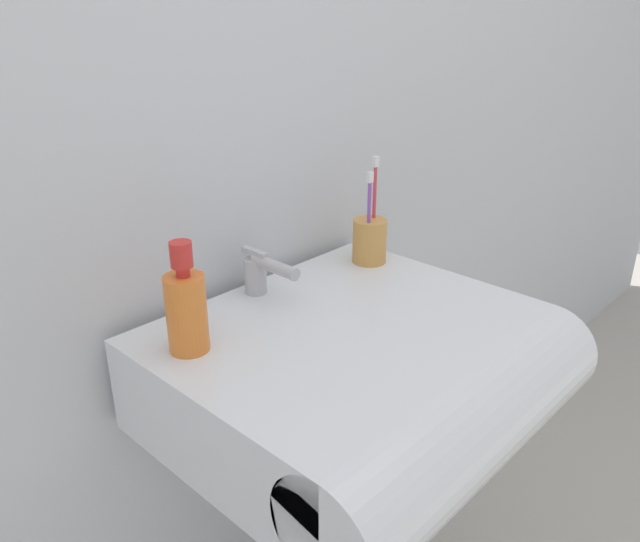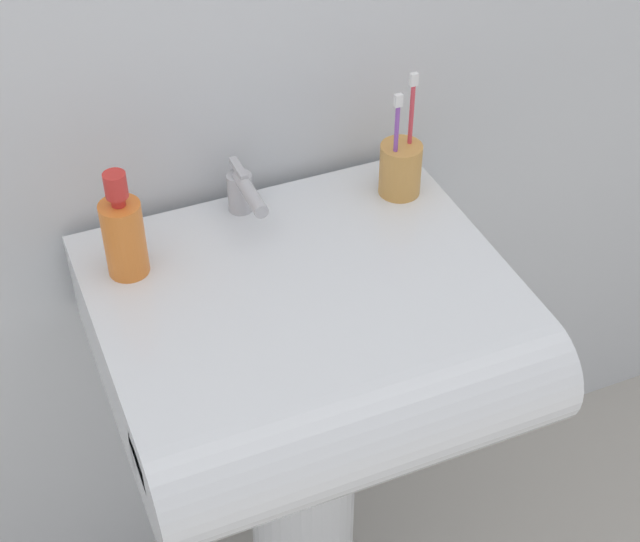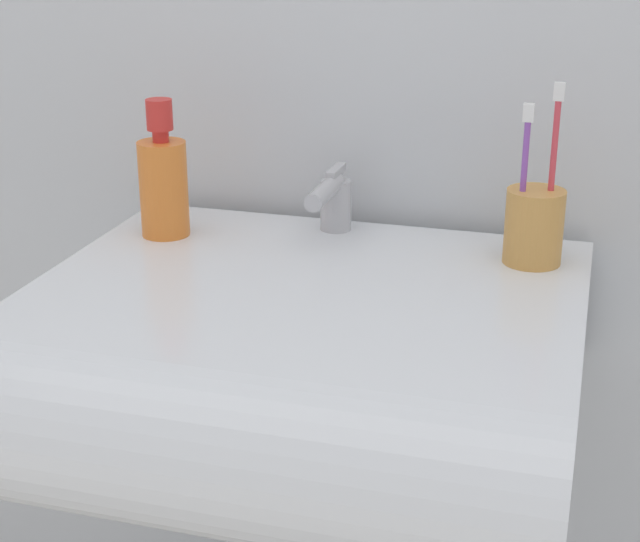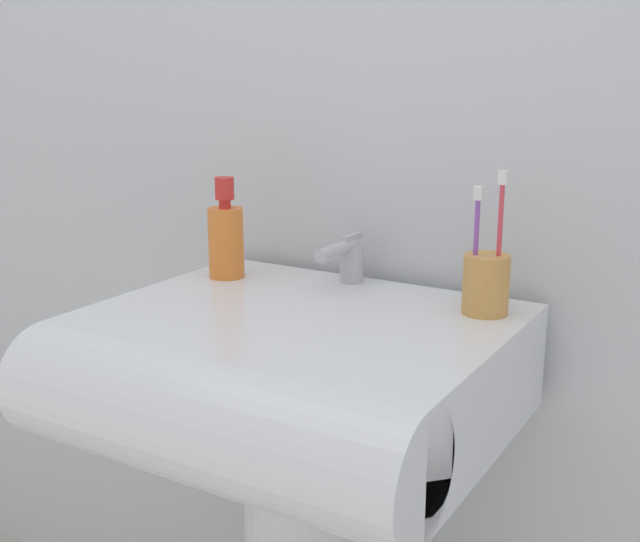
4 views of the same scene
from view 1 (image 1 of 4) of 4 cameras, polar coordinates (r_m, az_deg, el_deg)
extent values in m
cube|color=silver|center=(1.10, -8.71, 16.39)|extent=(5.00, 0.05, 2.40)
cube|color=white|center=(1.05, 2.08, -8.59)|extent=(0.59, 0.45, 0.16)
cylinder|color=white|center=(0.94, 12.71, -13.38)|extent=(0.59, 0.16, 0.16)
cylinder|color=#B7B7BC|center=(1.10, -5.92, -0.43)|extent=(0.04, 0.04, 0.06)
cylinder|color=#B7B7BC|center=(1.05, -4.16, 0.39)|extent=(0.02, 0.10, 0.02)
cube|color=#B7B7BC|center=(1.09, -6.02, 1.70)|extent=(0.01, 0.06, 0.01)
cylinder|color=#D19347|center=(1.23, 4.55, 2.76)|extent=(0.07, 0.07, 0.09)
cylinder|color=purple|center=(1.20, 4.47, 4.61)|extent=(0.01, 0.01, 0.15)
cube|color=white|center=(1.17, 4.60, 8.54)|extent=(0.01, 0.01, 0.02)
cylinder|color=#D83F4C|center=(1.22, 4.96, 5.56)|extent=(0.01, 0.01, 0.17)
cube|color=white|center=(1.20, 5.12, 9.94)|extent=(0.01, 0.01, 0.02)
cylinder|color=orange|center=(0.93, -12.09, -3.84)|extent=(0.06, 0.06, 0.12)
cylinder|color=red|center=(0.90, -12.44, -0.04)|extent=(0.02, 0.02, 0.01)
cylinder|color=red|center=(0.89, -12.59, 1.50)|extent=(0.03, 0.03, 0.04)
camera|label=2|loc=(0.68, 116.41, 34.58)|focal=55.00mm
camera|label=3|loc=(1.03, 64.84, 5.71)|focal=55.00mm
camera|label=4|loc=(1.32, 59.43, 6.49)|focal=45.00mm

